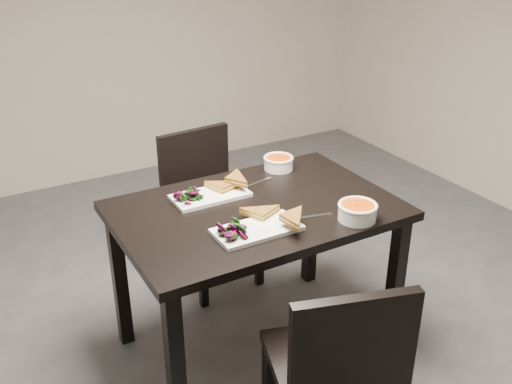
% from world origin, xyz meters
% --- Properties ---
extents(ground, '(5.00, 5.00, 0.00)m').
position_xyz_m(ground, '(0.00, 0.00, 0.00)').
color(ground, '#47474C').
rests_on(ground, ground).
extents(table, '(1.20, 0.80, 0.75)m').
position_xyz_m(table, '(0.22, 0.14, 0.65)').
color(table, black).
rests_on(table, ground).
extents(chair_near, '(0.52, 0.52, 0.85)m').
position_xyz_m(chair_near, '(0.12, -0.60, 0.48)').
color(chair_near, black).
rests_on(chair_near, ground).
extents(chair_far, '(0.46, 0.46, 0.85)m').
position_xyz_m(chair_far, '(0.28, 0.82, 0.48)').
color(chair_far, black).
rests_on(chair_far, ground).
extents(plate_near, '(0.35, 0.17, 0.02)m').
position_xyz_m(plate_near, '(0.11, -0.05, 0.76)').
color(plate_near, white).
rests_on(plate_near, table).
extents(sandwich_near, '(0.21, 0.19, 0.06)m').
position_xyz_m(sandwich_near, '(0.18, -0.04, 0.80)').
color(sandwich_near, '#A27122').
rests_on(sandwich_near, plate_near).
extents(salad_near, '(0.11, 0.10, 0.05)m').
position_xyz_m(salad_near, '(0.01, -0.05, 0.79)').
color(salad_near, black).
rests_on(salad_near, plate_near).
extents(soup_bowl_near, '(0.16, 0.16, 0.07)m').
position_xyz_m(soup_bowl_near, '(0.52, -0.17, 0.79)').
color(soup_bowl_near, white).
rests_on(soup_bowl_near, table).
extents(cutlery_near, '(0.18, 0.05, 0.00)m').
position_xyz_m(cutlery_near, '(0.37, -0.06, 0.75)').
color(cutlery_near, silver).
rests_on(cutlery_near, table).
extents(plate_far, '(0.34, 0.17, 0.02)m').
position_xyz_m(plate_far, '(0.08, 0.32, 0.76)').
color(plate_far, white).
rests_on(plate_far, table).
extents(sandwich_far, '(0.20, 0.17, 0.06)m').
position_xyz_m(sandwich_far, '(0.15, 0.30, 0.79)').
color(sandwich_far, '#A27122').
rests_on(sandwich_far, plate_far).
extents(salad_far, '(0.11, 0.10, 0.05)m').
position_xyz_m(salad_far, '(-0.02, 0.32, 0.79)').
color(salad_far, black).
rests_on(salad_far, plate_far).
extents(soup_bowl_far, '(0.15, 0.15, 0.07)m').
position_xyz_m(soup_bowl_far, '(0.52, 0.44, 0.79)').
color(soup_bowl_far, white).
rests_on(soup_bowl_far, table).
extents(cutlery_far, '(0.18, 0.05, 0.00)m').
position_xyz_m(cutlery_far, '(0.34, 0.35, 0.75)').
color(cutlery_far, silver).
rests_on(cutlery_far, table).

